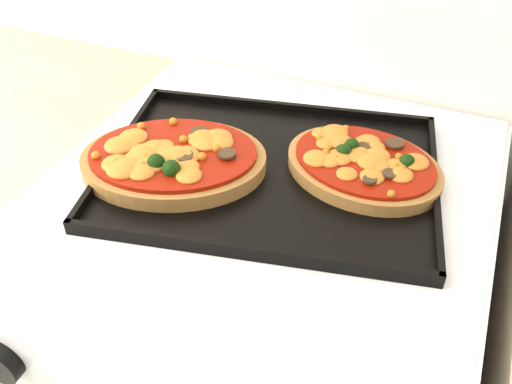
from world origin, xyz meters
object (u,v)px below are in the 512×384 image
at_px(stove, 263,376).
at_px(baking_tray, 270,169).
at_px(pizza_right, 364,164).
at_px(pizza_left, 173,158).

height_order(stove, baking_tray, baking_tray).
relative_size(stove, baking_tray, 2.05).
relative_size(baking_tray, pizza_right, 2.08).
height_order(stove, pizza_right, pizza_right).
height_order(stove, pizza_left, pizza_left).
distance_m(pizza_left, pizza_right, 0.26).
height_order(baking_tray, pizza_left, pizza_left).
xyz_separation_m(baking_tray, pizza_right, (0.12, 0.04, 0.01)).
bearing_deg(baking_tray, pizza_left, -170.75).
bearing_deg(stove, baking_tray, 97.04).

